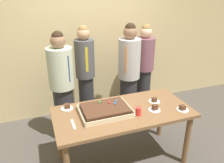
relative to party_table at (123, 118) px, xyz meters
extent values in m
plane|color=#4C4742|center=(0.00, 0.00, -0.68)|extent=(12.00, 12.00, 0.00)
cube|color=#CCB784|center=(0.00, 1.60, 0.82)|extent=(8.00, 0.12, 3.00)
cube|color=brown|center=(0.00, 0.00, 0.08)|extent=(1.71, 0.81, 0.04)
cylinder|color=brown|center=(0.78, -0.33, -0.31)|extent=(0.07, 0.07, 0.74)
cylinder|color=brown|center=(-0.78, 0.33, -0.31)|extent=(0.07, 0.07, 0.74)
cylinder|color=brown|center=(0.78, 0.33, -0.31)|extent=(0.07, 0.07, 0.74)
cube|color=beige|center=(-0.23, 0.03, 0.11)|extent=(0.61, 0.45, 0.01)
cube|color=beige|center=(-0.23, -0.20, 0.14)|extent=(0.61, 0.01, 0.05)
cube|color=beige|center=(-0.23, 0.25, 0.14)|extent=(0.61, 0.01, 0.05)
cube|color=beige|center=(-0.53, 0.03, 0.14)|extent=(0.01, 0.45, 0.05)
cube|color=beige|center=(0.07, 0.03, 0.14)|extent=(0.01, 0.45, 0.05)
cube|color=#4C2D1E|center=(-0.23, 0.03, 0.15)|extent=(0.54, 0.38, 0.07)
sphere|color=green|center=(-0.25, 0.15, 0.19)|extent=(0.03, 0.03, 0.03)
sphere|color=#2D84E0|center=(-0.05, 0.11, 0.19)|extent=(0.03, 0.03, 0.03)
sphere|color=red|center=(-0.15, 0.09, 0.19)|extent=(0.03, 0.03, 0.03)
sphere|color=#2D84E0|center=(-0.09, 0.05, 0.19)|extent=(0.03, 0.03, 0.03)
cylinder|color=white|center=(-0.65, 0.29, 0.11)|extent=(0.15, 0.15, 0.01)
cube|color=#4C2D1E|center=(-0.64, 0.29, 0.14)|extent=(0.06, 0.06, 0.06)
cylinder|color=white|center=(0.48, 0.07, 0.11)|extent=(0.15, 0.15, 0.01)
cube|color=#4C2D1E|center=(0.48, 0.06, 0.14)|extent=(0.06, 0.05, 0.06)
cylinder|color=white|center=(0.71, -0.24, 0.11)|extent=(0.15, 0.15, 0.01)
cube|color=#4C2D1E|center=(0.70, -0.24, 0.14)|extent=(0.06, 0.06, 0.06)
cylinder|color=white|center=(0.37, -0.12, 0.11)|extent=(0.15, 0.15, 0.01)
cube|color=#4C2D1E|center=(0.38, -0.12, 0.14)|extent=(0.06, 0.05, 0.07)
cylinder|color=red|center=(0.14, -0.15, 0.15)|extent=(0.07, 0.07, 0.10)
cube|color=silver|center=(-0.64, -0.09, 0.10)|extent=(0.03, 0.20, 0.01)
cylinder|color=#28282D|center=(-0.21, 1.08, -0.25)|extent=(0.25, 0.25, 0.86)
cylinder|color=#4C4C51|center=(-0.21, 1.08, 0.48)|extent=(0.31, 0.31, 0.60)
cube|color=gold|center=(-0.21, 0.93, 0.51)|extent=(0.04, 0.02, 0.38)
sphere|color=tan|center=(-0.21, 1.08, 0.87)|extent=(0.20, 0.20, 0.20)
sphere|color=olive|center=(-0.21, 1.08, 0.92)|extent=(0.15, 0.15, 0.15)
cylinder|color=#28282D|center=(-0.63, 0.76, -0.24)|extent=(0.28, 0.28, 0.87)
cylinder|color=#B7C6B2|center=(-0.63, 0.76, 0.48)|extent=(0.35, 0.35, 0.58)
cube|color=navy|center=(-0.55, 0.61, 0.51)|extent=(0.04, 0.02, 0.37)
sphere|color=#8C664C|center=(-0.63, 0.76, 0.86)|extent=(0.20, 0.20, 0.20)
sphere|color=black|center=(-0.63, 0.76, 0.92)|extent=(0.16, 0.16, 0.16)
cylinder|color=#28282D|center=(0.86, 1.10, -0.26)|extent=(0.27, 0.27, 0.84)
cylinder|color=#7A4C5B|center=(0.86, 1.10, 0.44)|extent=(0.34, 0.34, 0.57)
sphere|color=beige|center=(0.86, 1.10, 0.82)|extent=(0.21, 0.21, 0.21)
sphere|color=olive|center=(0.86, 1.10, 0.88)|extent=(0.16, 0.16, 0.16)
cylinder|color=#28282D|center=(0.47, 0.88, -0.26)|extent=(0.28, 0.28, 0.83)
cylinder|color=#B2B2B7|center=(0.47, 0.88, 0.47)|extent=(0.35, 0.35, 0.64)
cube|color=orange|center=(0.36, 0.75, 0.50)|extent=(0.04, 0.02, 0.41)
sphere|color=#8C664C|center=(0.47, 0.88, 0.88)|extent=(0.22, 0.22, 0.22)
sphere|color=black|center=(0.47, 0.88, 0.94)|extent=(0.17, 0.17, 0.17)
camera|label=1|loc=(-0.95, -2.22, 1.54)|focal=35.88mm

